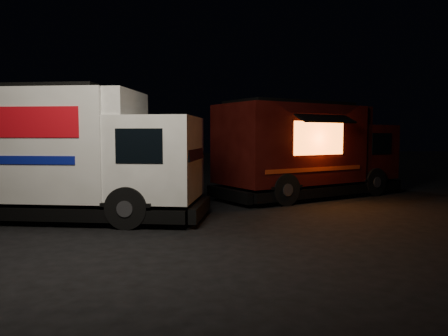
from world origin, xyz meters
TOP-DOWN VIEW (x-y plane):
  - ground at (0.00, 0.00)m, footprint 80.00×80.00m
  - white_truck at (-3.33, 0.90)m, footprint 7.88×4.88m
  - red_truck at (4.64, 3.19)m, footprint 7.47×4.72m

SIDE VIEW (x-z plane):
  - ground at x=0.00m, z-range 0.00..0.00m
  - red_truck at x=4.64m, z-range 0.00..3.26m
  - white_truck at x=-3.33m, z-range 0.00..3.38m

